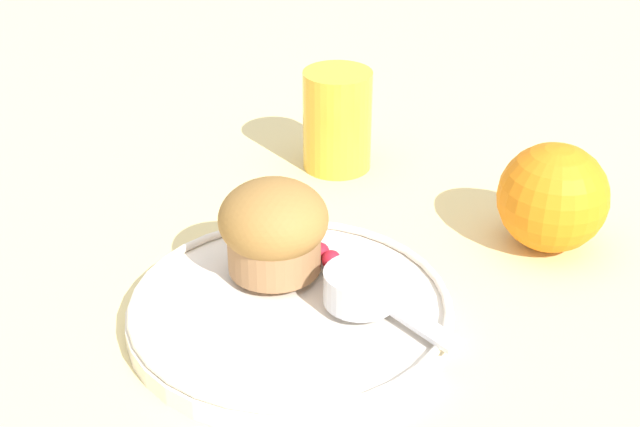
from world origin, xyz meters
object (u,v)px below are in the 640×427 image
at_px(muffin, 274,228).
at_px(orange_fruit, 553,197).
at_px(butter_knife, 360,284).
at_px(juice_glass, 337,120).

xyz_separation_m(muffin, orange_fruit, (0.08, 0.21, -0.01)).
height_order(butter_knife, orange_fruit, orange_fruit).
bearing_deg(orange_fruit, juice_glass, -168.40).
xyz_separation_m(orange_fruit, juice_glass, (-0.21, -0.04, 0.00)).
bearing_deg(orange_fruit, muffin, -111.24).
bearing_deg(muffin, juice_glass, 128.78).
distance_m(orange_fruit, juice_glass, 0.22).
relative_size(muffin, juice_glass, 0.84).
relative_size(muffin, orange_fruit, 0.91).
bearing_deg(juice_glass, muffin, -51.22).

